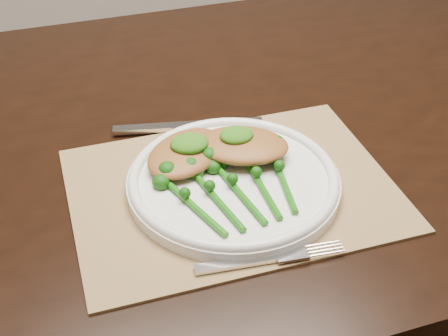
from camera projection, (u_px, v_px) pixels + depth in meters
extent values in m
cube|color=black|center=(237.00, 129.00, 1.01)|extent=(1.67, 1.02, 0.04)
cube|color=olive|center=(232.00, 189.00, 0.85)|extent=(0.45, 0.35, 0.00)
cylinder|color=white|center=(233.00, 183.00, 0.84)|extent=(0.29, 0.29, 0.02)
torus|color=white|center=(234.00, 177.00, 0.84)|extent=(0.28, 0.28, 0.01)
cube|color=silver|center=(143.00, 129.00, 0.96)|extent=(0.09, 0.03, 0.01)
cube|color=silver|center=(217.00, 124.00, 0.96)|extent=(0.14, 0.04, 0.00)
cube|color=silver|center=(237.00, 263.00, 0.73)|extent=(0.10, 0.02, 0.01)
ellipsoid|color=#905C29|center=(186.00, 153.00, 0.86)|extent=(0.16, 0.15, 0.03)
ellipsoid|color=#905C29|center=(242.00, 145.00, 0.87)|extent=(0.15, 0.13, 0.03)
ellipsoid|color=#1D4F0B|center=(189.00, 144.00, 0.85)|extent=(0.05, 0.05, 0.02)
ellipsoid|color=#1D4F0B|center=(237.00, 135.00, 0.86)|extent=(0.05, 0.04, 0.02)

